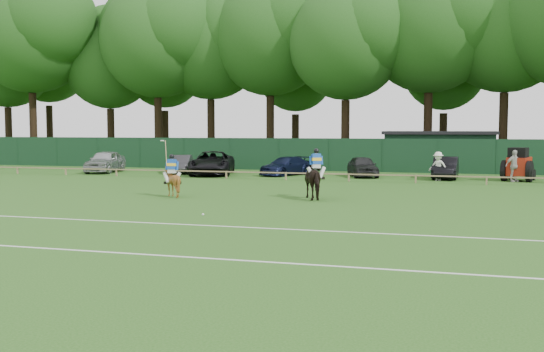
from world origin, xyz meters
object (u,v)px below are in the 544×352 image
at_px(horse_chestnut, 172,182).
at_px(sedan_grey, 181,164).
at_px(hatch_grey, 363,166).
at_px(estate_black, 445,168).
at_px(sedan_silver, 105,161).
at_px(suv_black, 212,163).
at_px(horse_dark, 316,180).
at_px(spectator_mid, 514,166).
at_px(spectator_left, 438,166).
at_px(tractor, 519,165).
at_px(utility_shed, 440,151).
at_px(polo_ball, 203,214).
at_px(sedan_navy, 286,166).

xyz_separation_m(horse_chestnut, sedan_grey, (-6.34, 14.93, -0.05)).
distance_m(hatch_grey, estate_black, 5.40).
relative_size(sedan_silver, suv_black, 0.81).
relative_size(horse_dark, sedan_silver, 0.44).
distance_m(estate_black, spectator_mid, 4.27).
bearing_deg(sedan_silver, estate_black, -8.97).
height_order(sedan_grey, hatch_grey, hatch_grey).
xyz_separation_m(suv_black, spectator_left, (15.38, -0.74, 0.08)).
xyz_separation_m(hatch_grey, estate_black, (5.39, -0.21, 0.01)).
relative_size(sedan_silver, tractor, 1.70).
distance_m(suv_black, estate_black, 15.82).
distance_m(sedan_grey, spectator_mid, 22.68).
bearing_deg(horse_dark, utility_shed, -130.92).
bearing_deg(tractor, horse_chestnut, -122.57).
bearing_deg(estate_black, polo_ball, -109.78).
height_order(horse_dark, sedan_grey, horse_dark).
relative_size(sedan_silver, sedan_grey, 1.21).
distance_m(sedan_silver, suv_black, 8.50).
bearing_deg(estate_black, sedan_navy, -178.19).
bearing_deg(spectator_left, horse_chestnut, -111.31).
bearing_deg(horse_dark, spectator_left, -140.83).
height_order(hatch_grey, utility_shed, utility_shed).
bearing_deg(suv_black, tractor, -13.65).
height_order(horse_chestnut, sedan_silver, sedan_silver).
distance_m(sedan_grey, spectator_left, 18.27).
bearing_deg(utility_shed, tractor, -59.94).
distance_m(spectator_left, polo_ball, 20.57).
distance_m(sedan_navy, polo_ball, 20.88).
xyz_separation_m(sedan_silver, estate_black, (24.29, 0.91, -0.11)).
relative_size(estate_black, utility_shed, 0.51).
height_order(suv_black, hatch_grey, suv_black).
relative_size(estate_black, spectator_left, 2.40).
bearing_deg(spectator_mid, horse_dark, -156.51).
distance_m(horse_dark, sedan_silver, 22.95).
bearing_deg(sedan_grey, spectator_left, -22.34).
bearing_deg(sedan_navy, estate_black, 22.41).
bearing_deg(sedan_grey, spectator_mid, -20.48).
height_order(horse_dark, utility_shed, utility_shed).
xyz_separation_m(estate_black, utility_shed, (-0.62, 8.08, 0.83)).
bearing_deg(polo_ball, utility_shed, 75.10).
distance_m(polo_ball, utility_shed, 29.81).
distance_m(horse_chestnut, utility_shed, 25.79).
xyz_separation_m(horse_chestnut, sedan_navy, (1.54, 14.96, -0.07)).
relative_size(sedan_navy, estate_black, 1.02).
xyz_separation_m(sedan_grey, sedan_navy, (7.88, 0.03, -0.02)).
bearing_deg(sedan_grey, utility_shed, 7.20).
xyz_separation_m(horse_dark, spectator_left, (5.04, 12.33, -0.00)).
distance_m(horse_chestnut, polo_ball, 7.04).
distance_m(sedan_grey, suv_black, 2.97).
relative_size(utility_shed, tractor, 2.97).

